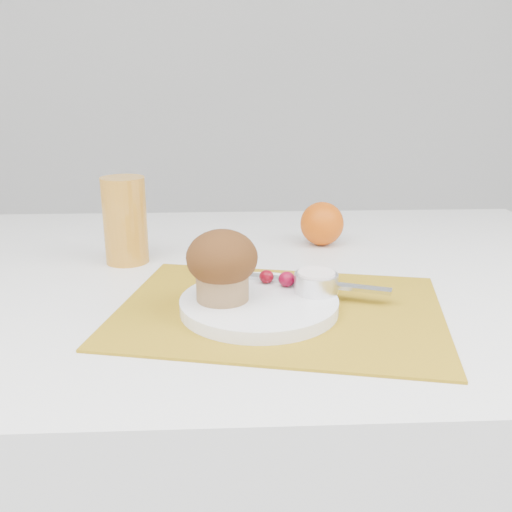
{
  "coord_description": "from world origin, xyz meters",
  "views": [
    {
      "loc": [
        -0.02,
        -0.77,
        1.04
      ],
      "look_at": [
        0.02,
        -0.02,
        0.8
      ],
      "focal_mm": 40.0,
      "sensor_mm": 36.0,
      "label": 1
    }
  ],
  "objects_px": {
    "table": "(244,477)",
    "muffin": "(222,264)",
    "plate": "(259,304)",
    "juice_glass": "(125,220)",
    "orange": "(322,224)"
  },
  "relations": [
    {
      "from": "table",
      "to": "juice_glass",
      "type": "xyz_separation_m",
      "value": [
        -0.18,
        0.06,
        0.44
      ]
    },
    {
      "from": "juice_glass",
      "to": "muffin",
      "type": "relative_size",
      "value": 1.53
    },
    {
      "from": "table",
      "to": "muffin",
      "type": "distance_m",
      "value": 0.47
    },
    {
      "from": "plate",
      "to": "juice_glass",
      "type": "height_order",
      "value": "juice_glass"
    },
    {
      "from": "plate",
      "to": "muffin",
      "type": "distance_m",
      "value": 0.07
    },
    {
      "from": "table",
      "to": "plate",
      "type": "relative_size",
      "value": 6.01
    },
    {
      "from": "plate",
      "to": "muffin",
      "type": "height_order",
      "value": "muffin"
    },
    {
      "from": "table",
      "to": "plate",
      "type": "distance_m",
      "value": 0.42
    },
    {
      "from": "orange",
      "to": "table",
      "type": "bearing_deg",
      "value": -135.15
    },
    {
      "from": "juice_glass",
      "to": "plate",
      "type": "bearing_deg",
      "value": -47.19
    },
    {
      "from": "muffin",
      "to": "orange",
      "type": "bearing_deg",
      "value": 59.94
    },
    {
      "from": "plate",
      "to": "orange",
      "type": "relative_size",
      "value": 2.62
    },
    {
      "from": "table",
      "to": "muffin",
      "type": "bearing_deg",
      "value": -100.54
    },
    {
      "from": "table",
      "to": "orange",
      "type": "relative_size",
      "value": 15.74
    },
    {
      "from": "muffin",
      "to": "juice_glass",
      "type": "bearing_deg",
      "value": 125.59
    }
  ]
}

